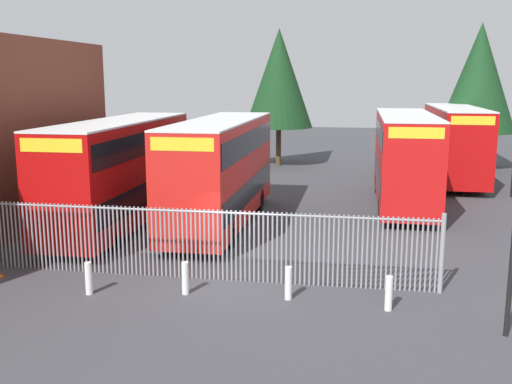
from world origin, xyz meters
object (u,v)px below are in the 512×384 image
object	(u,v)px
bollard_near_left	(89,278)
double_decker_bus_behind_fence_right	(405,156)
bollard_far_right	(389,293)
bollard_near_right	(288,283)
double_decker_bus_behind_fence_left	(120,169)
bollard_center_front	(185,278)
double_decker_bus_far_back	(454,141)
double_decker_bus_near_gate	(221,168)

from	to	relation	value
bollard_near_left	double_decker_bus_behind_fence_right	bearing A→B (deg)	55.46
double_decker_bus_behind_fence_right	bollard_far_right	distance (m)	13.99
double_decker_bus_behind_fence_right	bollard_near_left	world-z (taller)	double_decker_bus_behind_fence_right
bollard_near_right	bollard_far_right	distance (m)	2.74
double_decker_bus_behind_fence_left	bollard_near_left	size ratio (longest dim) A/B	11.38
bollard_center_front	double_decker_bus_far_back	bearing A→B (deg)	63.76
double_decker_bus_far_back	bollard_center_front	world-z (taller)	double_decker_bus_far_back
double_decker_bus_far_back	bollard_far_right	world-z (taller)	double_decker_bus_far_back
double_decker_bus_near_gate	bollard_center_front	bearing A→B (deg)	-84.02
double_decker_bus_far_back	bollard_center_front	distance (m)	23.55
bollard_center_front	bollard_far_right	xyz separation A→B (m)	(5.68, -0.22, 0.00)
double_decker_bus_near_gate	bollard_near_left	size ratio (longest dim) A/B	11.38
bollard_far_right	double_decker_bus_near_gate	bearing A→B (deg)	127.97
bollard_near_right	bollard_far_right	size ratio (longest dim) A/B	1.00
double_decker_bus_behind_fence_right	bollard_center_front	distance (m)	15.37
double_decker_bus_behind_fence_left	double_decker_bus_far_back	size ratio (longest dim) A/B	1.00
double_decker_bus_near_gate	bollard_center_front	xyz separation A→B (m)	(0.85, -8.15, -1.95)
double_decker_bus_far_back	bollard_near_right	world-z (taller)	double_decker_bus_far_back
double_decker_bus_behind_fence_left	bollard_center_front	distance (m)	8.84
bollard_center_front	bollard_near_right	bearing A→B (deg)	2.03
bollard_center_front	bollard_far_right	size ratio (longest dim) A/B	1.00
bollard_center_front	bollard_far_right	distance (m)	5.69
bollard_near_left	bollard_center_front	bearing A→B (deg)	10.14
double_decker_bus_far_back	bollard_near_right	size ratio (longest dim) A/B	11.38
double_decker_bus_near_gate	bollard_near_right	size ratio (longest dim) A/B	11.38
double_decker_bus_behind_fence_right	double_decker_bus_far_back	xyz separation A→B (m)	(3.42, 7.48, 0.00)
double_decker_bus_behind_fence_left	double_decker_bus_behind_fence_right	size ratio (longest dim) A/B	1.00
bollard_far_right	bollard_near_left	bearing A→B (deg)	-178.21
double_decker_bus_near_gate	double_decker_bus_behind_fence_left	size ratio (longest dim) A/B	1.00
bollard_near_right	bollard_center_front	bearing A→B (deg)	-177.97
double_decker_bus_behind_fence_right	bollard_center_front	bearing A→B (deg)	-117.15
bollard_near_right	double_decker_bus_behind_fence_left	bearing A→B (deg)	138.04
double_decker_bus_far_back	double_decker_bus_near_gate	bearing A→B (deg)	-131.04
double_decker_bus_near_gate	double_decker_bus_far_back	bearing A→B (deg)	48.96
bollard_near_left	bollard_center_front	distance (m)	2.76
double_decker_bus_behind_fence_left	double_decker_bus_behind_fence_right	bearing A→B (deg)	28.59
double_decker_bus_near_gate	double_decker_bus_behind_fence_right	size ratio (longest dim) A/B	1.00
bollard_near_left	bollard_near_right	xyz separation A→B (m)	(5.67, 0.59, 0.00)
double_decker_bus_behind_fence_left	bollard_center_front	bearing A→B (deg)	-55.74
double_decker_bus_behind_fence_right	double_decker_bus_far_back	world-z (taller)	same
bollard_center_front	double_decker_bus_behind_fence_left	bearing A→B (deg)	124.26
bollard_center_front	double_decker_bus_near_gate	bearing A→B (deg)	95.98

